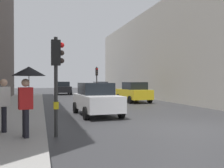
# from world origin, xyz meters

# --- Properties ---
(ground_plane) EXTENTS (120.00, 120.00, 0.00)m
(ground_plane) POSITION_xyz_m (0.00, 0.00, 0.00)
(ground_plane) COLOR #38383A
(sidewalk_kerb) EXTENTS (3.30, 40.00, 0.16)m
(sidewalk_kerb) POSITION_xyz_m (-7.01, 6.00, 0.08)
(sidewalk_kerb) COLOR #A8A5A0
(sidewalk_kerb) RESTS_ON ground
(building_facade_right) EXTENTS (12.00, 35.06, 9.43)m
(building_facade_right) POSITION_xyz_m (11.36, 16.64, 4.71)
(building_facade_right) COLOR #B2ADA3
(building_facade_right) RESTS_ON ground
(traffic_light_near_left) EXTENTS (0.43, 0.25, 3.32)m
(traffic_light_near_left) POSITION_xyz_m (-5.03, -0.13, 2.29)
(traffic_light_near_left) COLOR #2D2D2D
(traffic_light_near_left) RESTS_ON ground
(traffic_light_far_median) EXTENTS (0.25, 0.43, 3.39)m
(traffic_light_far_median) POSITION_xyz_m (0.31, 18.07, 2.34)
(traffic_light_far_median) COLOR #2D2D2D
(traffic_light_far_median) RESTS_ON ground
(car_yellow_taxi) EXTENTS (2.21, 4.30, 1.76)m
(car_yellow_taxi) POSITION_xyz_m (2.31, 12.09, 0.88)
(car_yellow_taxi) COLOR yellow
(car_yellow_taxi) RESTS_ON ground
(car_white_compact) EXTENTS (2.19, 4.29, 1.76)m
(car_white_compact) POSITION_xyz_m (-2.64, 4.65, 0.88)
(car_white_compact) COLOR silver
(car_white_compact) RESTS_ON ground
(car_dark_suv) EXTENTS (2.08, 4.23, 1.76)m
(car_dark_suv) POSITION_xyz_m (-2.57, 26.58, 0.88)
(car_dark_suv) COLOR black
(car_dark_suv) RESTS_ON ground
(car_blue_van) EXTENTS (2.05, 4.22, 1.76)m
(car_blue_van) POSITION_xyz_m (2.10, 24.14, 0.88)
(car_blue_van) COLOR navy
(car_blue_van) RESTS_ON ground
(pedestrian_with_umbrella) EXTENTS (1.00, 1.00, 2.14)m
(pedestrian_with_umbrella) POSITION_xyz_m (-5.92, -0.67, 1.84)
(pedestrian_with_umbrella) COLOR black
(pedestrian_with_umbrella) RESTS_ON sidewalk_kerb
(pedestrian_with_black_backpack) EXTENTS (0.64, 0.39, 1.77)m
(pedestrian_with_black_backpack) POSITION_xyz_m (-6.78, 0.38, 1.16)
(pedestrian_with_black_backpack) COLOR black
(pedestrian_with_black_backpack) RESTS_ON sidewalk_kerb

